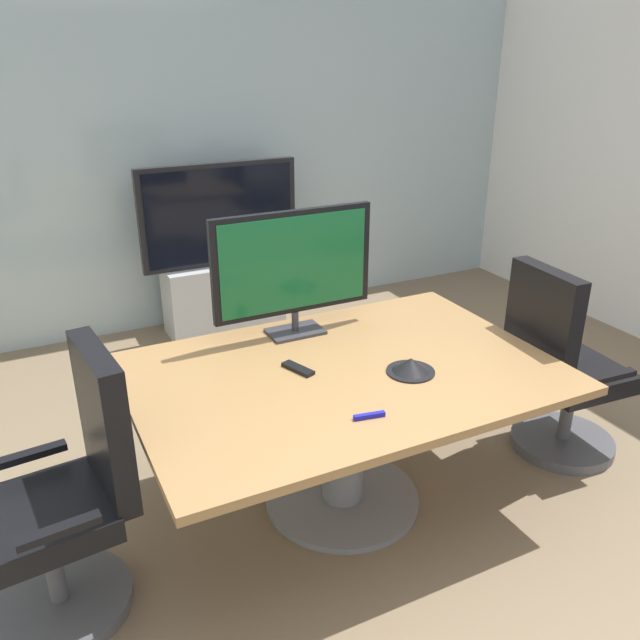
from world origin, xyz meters
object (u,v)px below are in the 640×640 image
Objects in this scene: wall_display_unit at (223,276)px; conference_phone at (411,366)px; conference_table at (344,403)px; tv_monitor at (293,266)px; office_chair_right at (559,378)px; office_chair_left at (70,509)px; remote_control at (298,369)px.

wall_display_unit reaches higher than conference_phone.
tv_monitor is at bearing 93.88° from conference_table.
tv_monitor reaches higher than office_chair_right.
office_chair_left is 1.47m from tv_monitor.
wall_display_unit is (0.20, 1.80, -0.65)m from tv_monitor.
conference_phone is at bearing -31.19° from conference_table.
office_chair_left is 1.53m from conference_phone.
office_chair_right is at bearing 1.30° from conference_phone.
wall_display_unit is at bearing 83.70° from tv_monitor.
conference_phone is (1.49, -0.07, 0.31)m from office_chair_left.
tv_monitor reaches higher than conference_table.
wall_display_unit is (1.40, 2.36, -0.01)m from office_chair_left.
conference_table is 1.74× the size of office_chair_left.
office_chair_right is 0.83× the size of wall_display_unit.
office_chair_left is 1.00× the size of office_chair_right.
conference_table is at bearing -44.19° from remote_control.
tv_monitor reaches higher than remote_control.
remote_control reaches higher than conference_table.
wall_display_unit is at bearing 85.83° from conference_table.
office_chair_left is 2.74m from wall_display_unit.
office_chair_left is at bearing -120.76° from wall_display_unit.
office_chair_left is at bearing 169.24° from remote_control.
office_chair_left is 1.10m from remote_control.
office_chair_left is at bearing -176.25° from conference_table.
wall_display_unit reaches higher than remote_control.
wall_display_unit reaches higher than office_chair_right.
conference_table is 0.72m from tv_monitor.
conference_phone is 1.29× the size of remote_control.
office_chair_right is at bearing -6.12° from conference_table.
conference_phone is (-0.98, -0.02, 0.31)m from office_chair_right.
conference_phone is 0.51m from remote_control.
conference_phone is (0.09, -2.43, 0.32)m from wall_display_unit.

